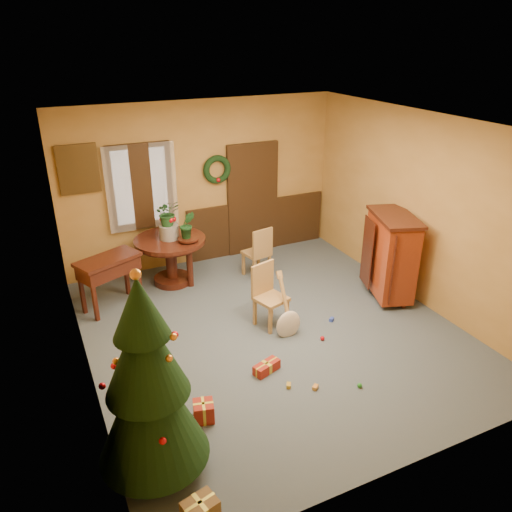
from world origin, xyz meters
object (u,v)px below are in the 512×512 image
sideboard (391,254)px  dining_table (171,252)px  christmas_tree (148,383)px  chair_near (267,293)px  writing_desk (109,270)px

sideboard → dining_table: bearing=147.3°
christmas_tree → chair_near: bearing=41.6°
christmas_tree → sideboard: (4.29, 1.85, -0.30)m
chair_near → sideboard: bearing=-2.0°
dining_table → writing_desk: size_ratio=1.12×
chair_near → christmas_tree: (-2.17, -1.93, 0.53)m
chair_near → writing_desk: bearing=143.4°
writing_desk → sideboard: sideboard is taller
chair_near → writing_desk: 2.44m
chair_near → sideboard: sideboard is taller
chair_near → sideboard: size_ratio=0.68×
christmas_tree → writing_desk: christmas_tree is taller
christmas_tree → sideboard: christmas_tree is taller
writing_desk → chair_near: bearing=-36.6°
christmas_tree → writing_desk: size_ratio=2.08×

